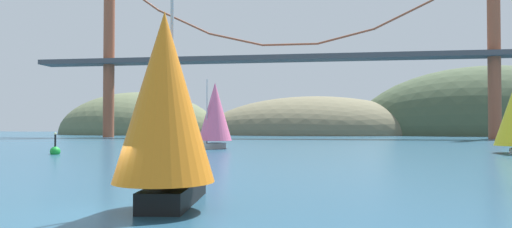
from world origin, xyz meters
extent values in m
plane|color=navy|center=(0.00, 0.00, 0.00)|extent=(360.00, 360.00, 0.00)
ellipsoid|color=#5B6647|center=(-55.00, 135.00, 0.00)|extent=(55.15, 44.00, 28.89)
ellipsoid|color=#6B664C|center=(5.00, 135.00, 0.00)|extent=(73.23, 44.00, 25.00)
ellipsoid|color=#425138|center=(60.00, 135.00, 0.00)|extent=(85.31, 44.00, 43.17)
cylinder|color=brown|center=(-46.80, 95.00, 20.98)|extent=(2.80, 2.80, 41.97)
cylinder|color=brown|center=(46.80, 95.00, 20.98)|extent=(2.80, 2.80, 41.97)
cube|color=#47474C|center=(0.00, 95.00, 19.42)|extent=(129.61, 6.00, 1.20)
cylinder|color=brown|center=(-26.75, 95.00, 29.20)|extent=(13.59, 0.50, 6.83)
cylinder|color=brown|center=(-13.37, 95.00, 24.41)|extent=(13.49, 0.50, 3.68)
cylinder|color=brown|center=(0.00, 95.00, 22.82)|extent=(13.37, 0.50, 0.50)
cylinder|color=brown|center=(13.37, 95.00, 24.41)|extent=(13.49, 0.50, 3.68)
cylinder|color=brown|center=(26.75, 95.00, 29.20)|extent=(13.59, 0.50, 6.83)
cube|color=black|center=(1.78, 2.33, 0.40)|extent=(2.23, 5.75, 0.81)
cube|color=beige|center=(1.69, 3.34, 0.99)|extent=(1.46, 1.91, 0.36)
cylinder|color=#B2B2B7|center=(1.84, 1.77, 4.68)|extent=(0.14, 0.14, 7.75)
cone|color=orange|center=(1.95, 0.54, 4.35)|extent=(4.17, 4.17, 6.49)
cube|color=#B7B2A8|center=(-7.80, 42.88, 0.40)|extent=(5.35, 6.38, 0.79)
cube|color=beige|center=(-8.48, 41.94, 0.97)|extent=(2.41, 2.54, 0.36)
cylinder|color=#B2B2B7|center=(-7.43, 43.41, 5.06)|extent=(0.14, 0.14, 8.55)
cone|color=pink|center=(-6.60, 44.56, 5.06)|extent=(6.37, 6.37, 7.93)
sphere|color=green|center=(-21.25, 30.53, 0.30)|extent=(1.10, 1.10, 1.10)
cylinder|color=black|center=(-21.25, 30.53, 1.35)|extent=(0.20, 0.20, 1.60)
sphere|color=#F2EA99|center=(-21.25, 30.53, 2.27)|extent=(0.24, 0.24, 0.24)
camera|label=1|loc=(7.90, -16.07, 3.28)|focal=32.10mm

